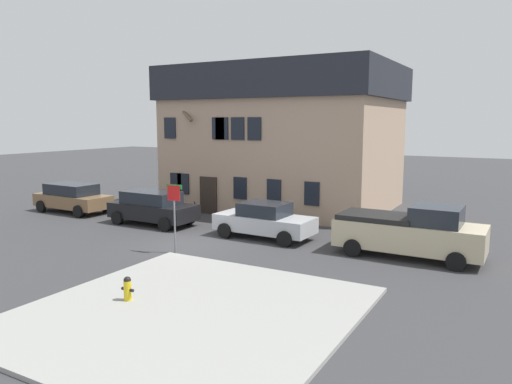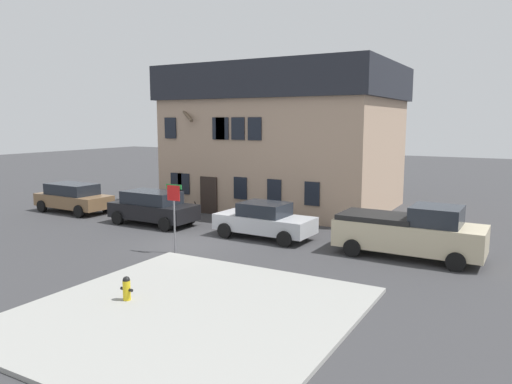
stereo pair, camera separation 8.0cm
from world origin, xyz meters
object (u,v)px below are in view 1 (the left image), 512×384
(tree_bare_mid, at_px, (277,140))
(pickup_truck_beige, at_px, (410,232))
(street_sign_pole, at_px, (174,205))
(building_main, at_px, (284,137))
(car_brown_wagon, at_px, (72,197))
(tree_bare_near, at_px, (201,145))
(car_black_wagon, at_px, (153,207))
(fire_hydrant, at_px, (128,288))
(car_silver_sedan, at_px, (264,220))
(bicycle_leaning, at_px, (187,204))

(tree_bare_mid, xyz_separation_m, pickup_truck_beige, (8.21, -4.96, -3.16))
(pickup_truck_beige, height_order, street_sign_pole, street_sign_pole)
(building_main, height_order, street_sign_pole, building_main)
(car_brown_wagon, bearing_deg, tree_bare_near, 38.42)
(tree_bare_near, xyz_separation_m, car_black_wagon, (0.51, -4.94, -2.92))
(car_black_wagon, relative_size, pickup_truck_beige, 0.83)
(tree_bare_near, bearing_deg, car_brown_wagon, -141.58)
(tree_bare_mid, xyz_separation_m, fire_hydrant, (2.25, -13.92, -3.68))
(tree_bare_mid, distance_m, car_black_wagon, 7.55)
(tree_bare_mid, xyz_separation_m, car_silver_sedan, (1.86, -4.96, -3.36))
(tree_bare_near, bearing_deg, car_silver_sedan, -34.78)
(street_sign_pole, bearing_deg, car_silver_sedan, 64.00)
(car_brown_wagon, bearing_deg, bicycle_leaning, 35.09)
(tree_bare_mid, relative_size, bicycle_leaning, 5.09)
(building_main, distance_m, pickup_truck_beige, 12.69)
(building_main, height_order, tree_bare_mid, tree_bare_mid)
(tree_bare_mid, height_order, street_sign_pole, tree_bare_mid)
(car_black_wagon, bearing_deg, car_brown_wagon, 176.82)
(tree_bare_near, distance_m, bicycle_leaning, 3.56)
(fire_hydrant, xyz_separation_m, bicycle_leaning, (-7.64, 12.88, -0.11))
(pickup_truck_beige, bearing_deg, fire_hydrant, -123.63)
(tree_bare_near, height_order, tree_bare_mid, tree_bare_near)
(car_silver_sedan, relative_size, fire_hydrant, 6.47)
(car_black_wagon, distance_m, car_silver_sedan, 6.32)
(car_black_wagon, distance_m, street_sign_pole, 5.86)
(building_main, distance_m, car_brown_wagon, 12.91)
(car_silver_sedan, bearing_deg, car_black_wagon, -178.23)
(building_main, bearing_deg, car_black_wagon, -112.35)
(pickup_truck_beige, bearing_deg, tree_bare_near, 160.19)
(pickup_truck_beige, relative_size, fire_hydrant, 7.92)
(tree_bare_near, relative_size, car_black_wagon, 1.83)
(building_main, relative_size, fire_hydrant, 18.54)
(pickup_truck_beige, distance_m, street_sign_pole, 9.19)
(tree_bare_near, xyz_separation_m, street_sign_pole, (4.91, -8.67, -1.88))
(car_black_wagon, height_order, street_sign_pole, street_sign_pole)
(car_brown_wagon, bearing_deg, fire_hydrant, -35.06)
(tree_bare_near, height_order, car_silver_sedan, tree_bare_near)
(car_silver_sedan, distance_m, pickup_truck_beige, 6.35)
(tree_bare_near, bearing_deg, bicycle_leaning, -117.36)
(bicycle_leaning, bearing_deg, car_brown_wagon, -144.91)
(car_brown_wagon, distance_m, bicycle_leaning, 6.56)
(street_sign_pole, relative_size, bicycle_leaning, 1.67)
(tree_bare_mid, distance_m, fire_hydrant, 14.57)
(car_brown_wagon, bearing_deg, car_black_wagon, -3.18)
(car_brown_wagon, bearing_deg, building_main, 39.12)
(pickup_truck_beige, xyz_separation_m, fire_hydrant, (-5.96, -8.96, -0.52))
(fire_hydrant, bearing_deg, tree_bare_mid, 99.18)
(tree_bare_mid, bearing_deg, car_silver_sedan, -69.37)
(fire_hydrant, bearing_deg, bicycle_leaning, 120.67)
(tree_bare_near, relative_size, car_silver_sedan, 1.85)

